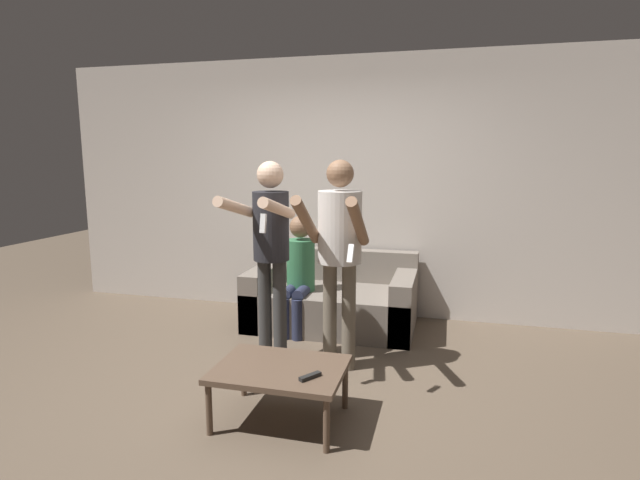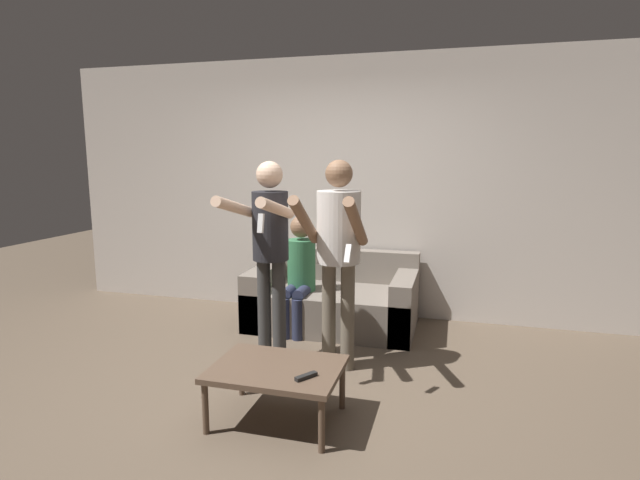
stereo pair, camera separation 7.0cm
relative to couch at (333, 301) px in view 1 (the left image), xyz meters
name	(u,v)px [view 1 (the left image)]	position (x,y,z in m)	size (l,w,h in m)	color
ground_plane	(283,395)	(-0.01, -1.55, -0.25)	(14.00, 14.00, 0.00)	brown
wall_back	(343,188)	(-0.01, 0.49, 1.10)	(6.40, 0.06, 2.70)	beige
couch	(333,301)	(0.00, 0.00, 0.00)	(1.62, 0.92, 0.72)	slate
person_standing_left	(270,240)	(-0.28, -1.02, 0.77)	(0.41, 0.77, 1.65)	#383838
person_standing_right	(339,241)	(0.28, -1.01, 0.79)	(0.46, 0.75, 1.66)	#6B6051
person_seated	(299,270)	(-0.29, -0.22, 0.35)	(0.27, 0.51, 1.12)	#282D47
coffee_table	(280,372)	(0.09, -1.89, 0.08)	(0.81, 0.61, 0.37)	brown
remote_on_table	(310,376)	(0.32, -2.00, 0.13)	(0.12, 0.14, 0.02)	black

